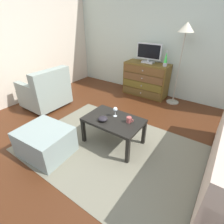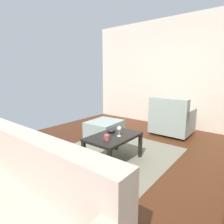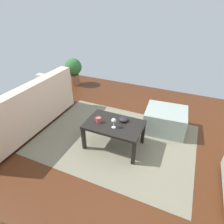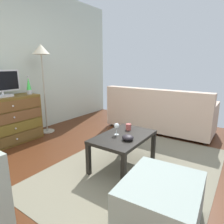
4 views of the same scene
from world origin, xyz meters
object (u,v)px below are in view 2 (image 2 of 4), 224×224
at_px(wine_glass, 119,129).
at_px(armchair, 172,120).
at_px(mug, 107,138).
at_px(couch_large, 2,205).
at_px(coffee_table, 114,139).
at_px(bowl_decorative, 112,130).
at_px(ottoman, 104,130).

bearing_deg(wine_glass, armchair, 176.57).
xyz_separation_m(mug, couch_large, (1.47, 0.13, -0.14)).
xyz_separation_m(coffee_table, bowl_decorative, (-0.11, -0.13, 0.09)).
bearing_deg(armchair, bowl_decorative, -10.20).
distance_m(mug, couch_large, 1.48).
height_order(bowl_decorative, couch_large, couch_large).
distance_m(bowl_decorative, armchair, 1.85).
relative_size(bowl_decorative, couch_large, 0.07).
bearing_deg(couch_large, coffee_table, -173.80).
relative_size(mug, ottoman, 0.16).
xyz_separation_m(couch_large, armchair, (-3.63, 0.02, 0.01)).
xyz_separation_m(coffee_table, couch_large, (1.71, 0.19, -0.04)).
relative_size(coffee_table, couch_large, 0.42).
bearing_deg(mug, coffee_table, -165.63).
xyz_separation_m(wine_glass, bowl_decorative, (-0.08, -0.21, -0.08)).
bearing_deg(couch_large, mug, -175.14).
bearing_deg(mug, couch_large, 4.86).
relative_size(coffee_table, bowl_decorative, 6.14).
height_order(wine_glass, mug, wine_glass).
relative_size(coffee_table, armchair, 1.01).
xyz_separation_m(couch_large, ottoman, (-2.38, -0.96, -0.14)).
height_order(wine_glass, armchair, armchair).
bearing_deg(coffee_table, couch_large, 6.20).
relative_size(wine_glass, armchair, 0.18).
bearing_deg(wine_glass, ottoman, -126.72).
distance_m(coffee_table, wine_glass, 0.20).
xyz_separation_m(wine_glass, ottoman, (-0.64, -0.86, -0.35)).
height_order(coffee_table, mug, mug).
relative_size(bowl_decorative, ottoman, 0.20).
bearing_deg(bowl_decorative, mug, 28.51).
height_order(coffee_table, wine_glass, wine_glass).
bearing_deg(bowl_decorative, ottoman, -131.11).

